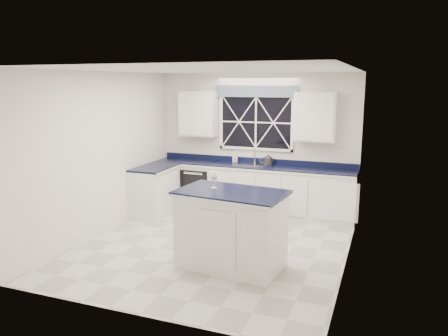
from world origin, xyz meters
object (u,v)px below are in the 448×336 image
at_px(faucet, 255,156).
at_px(soap_bottle, 235,158).
at_px(wine_glass, 214,177).
at_px(island, 231,229).
at_px(kettle, 268,160).
at_px(dishwasher, 200,187).

height_order(faucet, soap_bottle, faucet).
relative_size(wine_glass, soap_bottle, 1.30).
bearing_deg(faucet, wine_glass, -85.11).
height_order(island, wine_glass, wine_glass).
relative_size(faucet, kettle, 0.99).
xyz_separation_m(island, kettle, (-0.23, 2.72, 0.50)).
bearing_deg(faucet, dishwasher, -169.98).
bearing_deg(island, kettle, 100.80).
distance_m(dishwasher, soap_bottle, 0.95).
xyz_separation_m(island, wine_glass, (-0.28, 0.08, 0.69)).
xyz_separation_m(faucet, kettle, (0.29, -0.07, -0.06)).
height_order(wine_glass, soap_bottle, wine_glass).
bearing_deg(dishwasher, island, -58.15).
relative_size(island, kettle, 4.99).
relative_size(island, wine_glass, 6.67).
height_order(dishwasher, island, island).
distance_m(island, wine_glass, 0.75).
xyz_separation_m(dishwasher, kettle, (1.39, 0.12, 0.63)).
distance_m(kettle, soap_bottle, 0.71).
distance_m(dishwasher, wine_glass, 2.97).
height_order(dishwasher, soap_bottle, soap_bottle).
distance_m(faucet, soap_bottle, 0.42).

